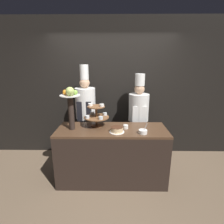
% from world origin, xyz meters
% --- Properties ---
extents(ground_plane, '(14.00, 14.00, 0.00)m').
position_xyz_m(ground_plane, '(0.00, 0.00, 0.00)').
color(ground_plane, brown).
extents(wall_back, '(10.00, 0.06, 2.80)m').
position_xyz_m(wall_back, '(0.00, 1.34, 1.40)').
color(wall_back, black).
rests_on(wall_back, ground_plane).
extents(buffet_counter, '(1.76, 0.65, 0.92)m').
position_xyz_m(buffet_counter, '(0.00, 0.33, 0.46)').
color(buffet_counter, black).
rests_on(buffet_counter, ground_plane).
extents(tiered_stand, '(0.41, 0.41, 0.38)m').
position_xyz_m(tiered_stand, '(-0.26, 0.44, 1.11)').
color(tiered_stand, brown).
rests_on(tiered_stand, buffet_counter).
extents(fruit_pedestal, '(0.31, 0.31, 0.68)m').
position_xyz_m(fruit_pedestal, '(-0.63, 0.29, 1.36)').
color(fruit_pedestal, '#2D231E').
rests_on(fruit_pedestal, buffet_counter).
extents(cake_round, '(0.23, 0.23, 0.08)m').
position_xyz_m(cake_round, '(0.08, 0.19, 0.96)').
color(cake_round, white).
rests_on(cake_round, buffet_counter).
extents(cup_white, '(0.08, 0.08, 0.06)m').
position_xyz_m(cup_white, '(0.22, 0.34, 0.95)').
color(cup_white, white).
rests_on(cup_white, buffet_counter).
extents(serving_bowl_near, '(0.13, 0.13, 0.16)m').
position_xyz_m(serving_bowl_near, '(0.46, 0.14, 0.95)').
color(serving_bowl_near, white).
rests_on(serving_bowl_near, buffet_counter).
extents(chef_left, '(0.38, 0.38, 1.90)m').
position_xyz_m(chef_left, '(-0.52, 0.96, 1.02)').
color(chef_left, '#28282D').
rests_on(chef_left, ground_plane).
extents(chef_center_left, '(0.38, 0.38, 1.74)m').
position_xyz_m(chef_center_left, '(0.51, 0.96, 0.95)').
color(chef_center_left, black).
rests_on(chef_center_left, ground_plane).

